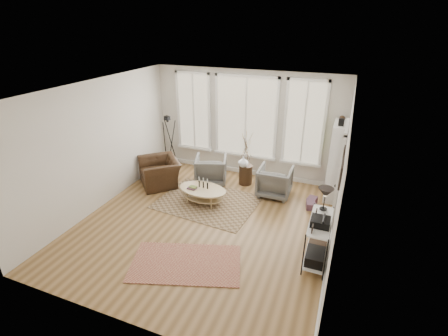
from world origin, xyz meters
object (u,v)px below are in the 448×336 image
at_px(side_table, 246,159).
at_px(armchair_left, 211,170).
at_px(low_shelf, 319,236).
at_px(armchair_right, 275,181).
at_px(bookcase, 336,161).
at_px(coffee_table, 202,192).
at_px(accent_chair, 160,172).

bearing_deg(side_table, armchair_left, -163.51).
height_order(low_shelf, armchair_right, low_shelf).
xyz_separation_m(bookcase, low_shelf, (-0.06, -2.52, -0.44)).
bearing_deg(coffee_table, armchair_left, 102.47).
relative_size(bookcase, side_table, 1.38).
xyz_separation_m(bookcase, armchair_right, (-1.34, -0.44, -0.58)).
distance_m(coffee_table, armchair_left, 1.09).
relative_size(low_shelf, armchair_right, 1.59).
bearing_deg(armchair_left, side_table, 177.82).
distance_m(bookcase, armchair_right, 1.53).
bearing_deg(bookcase, armchair_left, -172.99).
distance_m(bookcase, accent_chair, 4.48).
bearing_deg(coffee_table, armchair_right, 33.32).
distance_m(armchair_left, armchair_right, 1.76).
height_order(bookcase, accent_chair, bookcase).
bearing_deg(armchair_right, armchair_left, -3.12).
distance_m(low_shelf, accent_chair, 4.55).
xyz_separation_m(bookcase, side_table, (-2.21, -0.12, -0.24)).
relative_size(coffee_table, accent_chair, 1.15).
height_order(low_shelf, coffee_table, low_shelf).
bearing_deg(bookcase, low_shelf, -91.28).
height_order(bookcase, armchair_right, bookcase).
bearing_deg(low_shelf, accent_chair, 160.03).
bearing_deg(armchair_left, accent_chair, 6.83).
xyz_separation_m(coffee_table, armchair_left, (-0.23, 1.06, 0.08)).
distance_m(coffee_table, side_table, 1.54).
bearing_deg(coffee_table, accent_chair, 162.05).
xyz_separation_m(coffee_table, armchair_right, (1.52, 1.00, 0.08)).
bearing_deg(side_table, bookcase, 3.02).
relative_size(coffee_table, armchair_left, 1.50).
xyz_separation_m(armchair_right, accent_chair, (-2.99, -0.53, -0.02)).
height_order(low_shelf, accent_chair, low_shelf).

